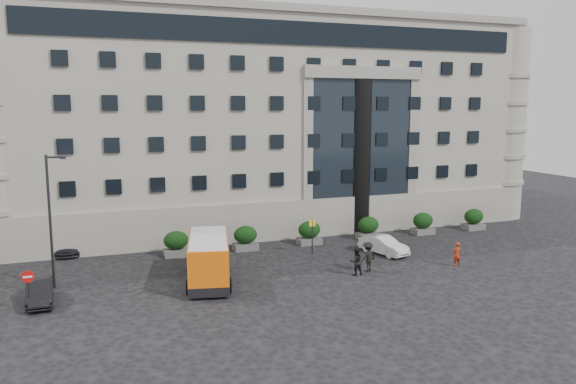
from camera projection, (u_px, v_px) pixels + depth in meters
name	position (u px, v px, depth m)	size (l,w,h in m)	color
ground	(261.00, 281.00, 34.82)	(120.00, 120.00, 0.00)	black
civic_building	(253.00, 124.00, 55.91)	(44.00, 24.00, 18.00)	gray
entrance_column	(360.00, 157.00, 47.43)	(1.80, 1.80, 13.00)	black
hedge_a	(176.00, 244.00, 40.58)	(1.80, 1.26, 1.84)	#52524F
hedge_b	(245.00, 238.00, 42.33)	(1.80, 1.26, 1.84)	#52524F
hedge_c	(309.00, 233.00, 44.07)	(1.80, 1.26, 1.84)	#52524F
hedge_d	(368.00, 228.00, 45.82)	(1.80, 1.26, 1.84)	#52524F
hedge_e	(423.00, 223.00, 47.57)	(1.80, 1.26, 1.84)	#52524F
hedge_f	(474.00, 219.00, 49.32)	(1.80, 1.26, 1.84)	#52524F
street_lamp	(51.00, 216.00, 32.93)	(1.16, 0.18, 8.00)	#262628
bus_stop_sign	(312.00, 231.00, 41.05)	(0.50, 0.08, 2.52)	#262628
no_entry_sign	(28.00, 283.00, 29.23)	(0.64, 0.16, 2.32)	#262628
minibus	(209.00, 258.00, 34.46)	(3.72, 7.14, 2.84)	orange
red_truck	(34.00, 234.00, 41.75)	(3.10, 5.10, 2.56)	maroon
parked_car_b	(40.00, 292.00, 30.90)	(1.35, 3.87, 1.28)	black
parked_car_c	(67.00, 245.00, 41.47)	(1.73, 4.27, 1.24)	black
parked_car_d	(49.00, 237.00, 44.02)	(2.02, 4.38, 1.22)	black
white_taxi	(384.00, 245.00, 41.20)	(1.40, 4.02, 1.32)	silver
pedestrian_a	(457.00, 254.00, 37.99)	(0.61, 0.40, 1.68)	#A82A10
pedestrian_b	(356.00, 262.00, 35.99)	(0.87, 0.68, 1.80)	black
pedestrian_c	(368.00, 257.00, 36.88)	(1.27, 0.73, 1.96)	black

